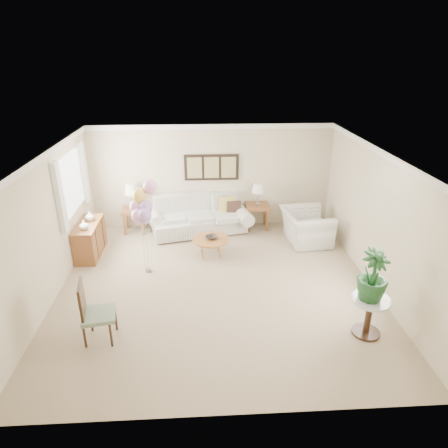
% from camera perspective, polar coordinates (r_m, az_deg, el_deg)
% --- Properties ---
extents(ground_plane, '(6.00, 6.00, 0.00)m').
position_cam_1_polar(ground_plane, '(7.85, -0.99, -8.84)').
color(ground_plane, tan).
extents(room_shell, '(6.04, 6.04, 2.60)m').
position_cam_1_polar(room_shell, '(7.19, -1.99, 2.54)').
color(room_shell, beige).
rests_on(room_shell, ground).
extents(wall_art_triptych, '(1.35, 0.06, 0.65)m').
position_cam_1_polar(wall_art_triptych, '(9.95, -1.79, 8.09)').
color(wall_art_triptych, black).
rests_on(wall_art_triptych, ground).
extents(sofa, '(2.69, 1.42, 0.92)m').
position_cam_1_polar(sofa, '(9.97, -3.57, 0.86)').
color(sofa, silver).
rests_on(sofa, ground).
extents(end_table_left, '(0.55, 0.50, 0.60)m').
position_cam_1_polar(end_table_left, '(10.15, -12.74, 1.61)').
color(end_table_left, brown).
rests_on(end_table_left, ground).
extents(end_table_right, '(0.58, 0.53, 0.64)m').
position_cam_1_polar(end_table_right, '(10.13, 4.77, 2.25)').
color(end_table_right, brown).
rests_on(end_table_right, ground).
extents(lamp_left, '(0.37, 0.37, 0.66)m').
position_cam_1_polar(lamp_left, '(9.95, -13.04, 4.82)').
color(lamp_left, gray).
rests_on(lamp_left, end_table_left).
extents(lamp_right, '(0.30, 0.30, 0.54)m').
position_cam_1_polar(lamp_right, '(9.96, 4.87, 5.00)').
color(lamp_right, gray).
rests_on(lamp_right, end_table_right).
extents(coffee_table, '(0.80, 0.80, 0.40)m').
position_cam_1_polar(coffee_table, '(8.79, -1.94, -2.30)').
color(coffee_table, '#A47D3F').
rests_on(coffee_table, ground).
extents(decor_bowl, '(0.34, 0.34, 0.06)m').
position_cam_1_polar(decor_bowl, '(8.76, -1.82, -1.93)').
color(decor_bowl, '#29221F').
rests_on(decor_bowl, coffee_table).
extents(armchair, '(1.13, 1.27, 0.77)m').
position_cam_1_polar(armchair, '(9.61, 11.63, -0.36)').
color(armchair, silver).
rests_on(armchair, ground).
extents(side_table, '(0.61, 0.61, 0.66)m').
position_cam_1_polar(side_table, '(6.80, 20.12, -11.14)').
color(side_table, silver).
rests_on(side_table, ground).
extents(potted_plant, '(0.61, 0.61, 0.84)m').
position_cam_1_polar(potted_plant, '(6.49, 20.52, -6.88)').
color(potted_plant, '#18461E').
rests_on(potted_plant, side_table).
extents(accent_chair, '(0.58, 0.58, 1.02)m').
position_cam_1_polar(accent_chair, '(6.59, -18.19, -11.69)').
color(accent_chair, gray).
rests_on(accent_chair, ground).
extents(credenza, '(0.46, 1.20, 0.74)m').
position_cam_1_polar(credenza, '(9.32, -18.63, -2.04)').
color(credenza, brown).
rests_on(credenza, ground).
extents(vase_white, '(0.24, 0.24, 0.20)m').
position_cam_1_polar(vase_white, '(8.86, -19.37, -0.13)').
color(vase_white, silver).
rests_on(vase_white, credenza).
extents(vase_sage, '(0.23, 0.23, 0.21)m').
position_cam_1_polar(vase_sage, '(9.29, -18.63, 1.09)').
color(vase_sage, '#ACB69E').
rests_on(vase_sage, credenza).
extents(balloon_cluster, '(0.55, 0.55, 1.95)m').
position_cam_1_polar(balloon_cluster, '(7.84, -11.58, 2.63)').
color(balloon_cluster, gray).
rests_on(balloon_cluster, ground).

